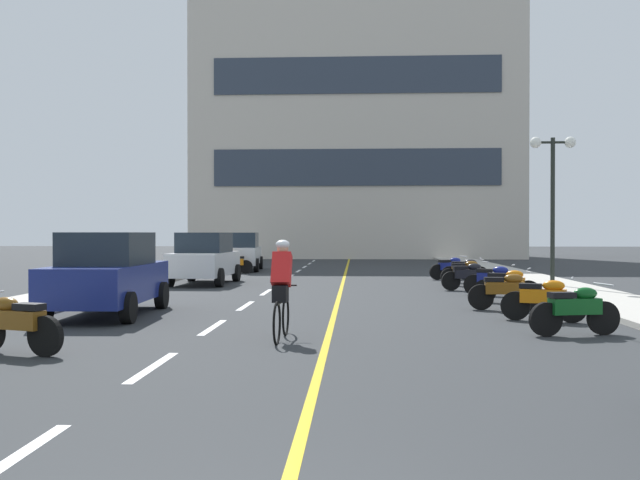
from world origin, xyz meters
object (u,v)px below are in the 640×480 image
(motorcycle_8, at_px, (466,272))
(motorcycle_10, at_px, (451,267))
(street_lamp_mid, at_px, (553,176))
(cyclist_rider, at_px, (281,287))
(motorcycle_4, at_px, (505,290))
(parked_car_mid, at_px, (205,258))
(motorcycle_2, at_px, (575,309))
(motorcycle_6, at_px, (494,279))
(parked_car_far, at_px, (241,251))
(parked_car_near, at_px, (108,274))
(motorcycle_3, at_px, (544,298))
(motorcycle_1, at_px, (16,323))
(motorcycle_7, at_px, (469,275))
(motorcycle_9, at_px, (465,270))
(motorcycle_5, at_px, (507,285))
(motorcycle_11, at_px, (233,263))

(motorcycle_8, bearing_deg, motorcycle_10, 91.64)
(street_lamp_mid, height_order, cyclist_rider, street_lamp_mid)
(motorcycle_4, height_order, motorcycle_8, same)
(parked_car_mid, distance_m, motorcycle_2, 15.22)
(motorcycle_6, xyz_separation_m, motorcycle_10, (-0.30, 7.02, 0.00))
(parked_car_far, xyz_separation_m, motorcycle_4, (9.00, -16.86, -0.44))
(street_lamp_mid, distance_m, parked_car_near, 14.48)
(motorcycle_3, xyz_separation_m, motorcycle_10, (-0.18, 12.91, 0.00))
(motorcycle_1, height_order, motorcycle_7, same)
(motorcycle_2, bearing_deg, street_lamp_mid, 76.79)
(motorcycle_3, height_order, motorcycle_6, same)
(parked_car_near, height_order, cyclist_rider, parked_car_near)
(parked_car_far, height_order, motorcycle_1, parked_car_far)
(motorcycle_8, height_order, motorcycle_9, same)
(motorcycle_5, relative_size, motorcycle_10, 0.99)
(parked_car_mid, distance_m, cyclist_rider, 13.45)
(street_lamp_mid, distance_m, motorcycle_3, 9.49)
(motorcycle_1, xyz_separation_m, motorcycle_4, (8.55, 6.44, 0.00))
(motorcycle_2, relative_size, motorcycle_8, 0.99)
(motorcycle_1, height_order, motorcycle_11, same)
(motorcycle_3, relative_size, motorcycle_9, 0.96)
(motorcycle_10, bearing_deg, motorcycle_8, -88.36)
(parked_car_near, xyz_separation_m, parked_car_mid, (0.09, 9.52, 0.00))
(motorcycle_6, xyz_separation_m, cyclist_rider, (-5.21, -8.58, 0.41))
(street_lamp_mid, xyz_separation_m, motorcycle_6, (-2.39, -2.69, -3.18))
(parked_car_near, xyz_separation_m, motorcycle_1, (0.37, -4.95, -0.44))
(motorcycle_9, bearing_deg, parked_car_mid, -173.39)
(motorcycle_7, bearing_deg, motorcycle_2, -88.05)
(motorcycle_7, bearing_deg, cyclist_rider, -114.58)
(street_lamp_mid, height_order, motorcycle_1, street_lamp_mid)
(motorcycle_3, relative_size, cyclist_rider, 0.92)
(parked_car_mid, relative_size, motorcycle_4, 2.50)
(motorcycle_4, height_order, motorcycle_9, same)
(motorcycle_4, distance_m, motorcycle_8, 7.63)
(motorcycle_3, relative_size, motorcycle_7, 0.96)
(street_lamp_mid, xyz_separation_m, motorcycle_1, (-11.40, -12.93, -3.18))
(motorcycle_2, xyz_separation_m, motorcycle_8, (-0.11, 11.71, 0.00))
(motorcycle_8, bearing_deg, motorcycle_1, -122.04)
(street_lamp_mid, height_order, motorcycle_8, street_lamp_mid)
(motorcycle_1, height_order, motorcycle_4, same)
(parked_car_mid, relative_size, motorcycle_8, 2.50)
(street_lamp_mid, bearing_deg, parked_car_mid, 172.45)
(motorcycle_4, xyz_separation_m, motorcycle_5, (0.40, 1.69, 0.00))
(cyclist_rider, bearing_deg, motorcycle_3, 27.80)
(motorcycle_6, xyz_separation_m, motorcycle_9, (-0.00, 5.31, 0.00))
(motorcycle_11, xyz_separation_m, cyclist_rider, (4.18, -19.16, 0.41))
(motorcycle_5, xyz_separation_m, motorcycle_9, (0.06, 7.42, 0.00))
(parked_car_near, height_order, motorcycle_3, parked_car_near)
(motorcycle_4, xyz_separation_m, motorcycle_11, (-8.93, 14.38, 0.00))
(motorcycle_9, xyz_separation_m, motorcycle_10, (-0.29, 1.71, 0.00))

